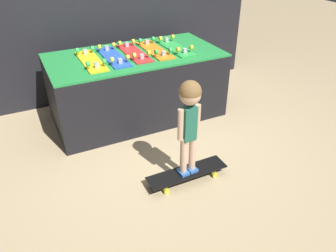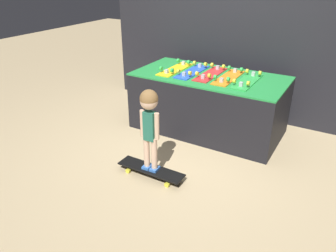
{
  "view_description": "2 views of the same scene",
  "coord_description": "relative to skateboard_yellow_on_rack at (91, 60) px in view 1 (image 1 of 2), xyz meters",
  "views": [
    {
      "loc": [
        -1.23,
        -2.78,
        2.0
      ],
      "look_at": [
        -0.06,
        -0.41,
        0.38
      ],
      "focal_mm": 35.0,
      "sensor_mm": 36.0,
      "label": 1
    },
    {
      "loc": [
        1.61,
        -3.2,
        2.05
      ],
      "look_at": [
        -0.09,
        -0.34,
        0.41
      ],
      "focal_mm": 35.0,
      "sensor_mm": 36.0,
      "label": 2
    }
  ],
  "objects": [
    {
      "name": "skateboard_green_on_rack",
      "position": [
        1.0,
        0.0,
        0.0
      ],
      "size": [
        0.2,
        0.7,
        0.09
      ],
      "color": "green",
      "rests_on": "display_rack"
    },
    {
      "name": "skateboard_orange_on_rack",
      "position": [
        0.75,
        0.03,
        0.0
      ],
      "size": [
        0.2,
        0.7,
        0.09
      ],
      "color": "orange",
      "rests_on": "display_rack"
    },
    {
      "name": "child",
      "position": [
        0.45,
        -1.32,
        -0.07
      ],
      "size": [
        0.21,
        0.18,
        0.89
      ],
      "rotation": [
        0.0,
        0.0,
        0.06
      ],
      "color": "#3870C6",
      "rests_on": "skateboard_on_floor"
    },
    {
      "name": "skateboard_red_on_rack",
      "position": [
        0.5,
        0.04,
        0.0
      ],
      "size": [
        0.2,
        0.7,
        0.09
      ],
      "color": "red",
      "rests_on": "display_rack"
    },
    {
      "name": "skateboard_on_floor",
      "position": [
        0.45,
        -1.32,
        -0.71
      ],
      "size": [
        0.75,
        0.19,
        0.09
      ],
      "color": "black",
      "rests_on": "ground_plane"
    },
    {
      "name": "display_rack",
      "position": [
        0.5,
        0.02,
        -0.4
      ],
      "size": [
        1.94,
        0.99,
        0.77
      ],
      "color": "black",
      "rests_on": "ground_plane"
    },
    {
      "name": "ground_plane",
      "position": [
        0.5,
        -0.55,
        -0.79
      ],
      "size": [
        16.0,
        16.0,
        0.0
      ],
      "primitive_type": "plane",
      "color": "tan"
    },
    {
      "name": "skateboard_blue_on_rack",
      "position": [
        0.25,
        0.01,
        0.0
      ],
      "size": [
        0.2,
        0.7,
        0.09
      ],
      "color": "blue",
      "rests_on": "display_rack"
    },
    {
      "name": "skateboard_yellow_on_rack",
      "position": [
        0.0,
        0.0,
        0.0
      ],
      "size": [
        0.2,
        0.7,
        0.09
      ],
      "color": "yellow",
      "rests_on": "display_rack"
    }
  ]
}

